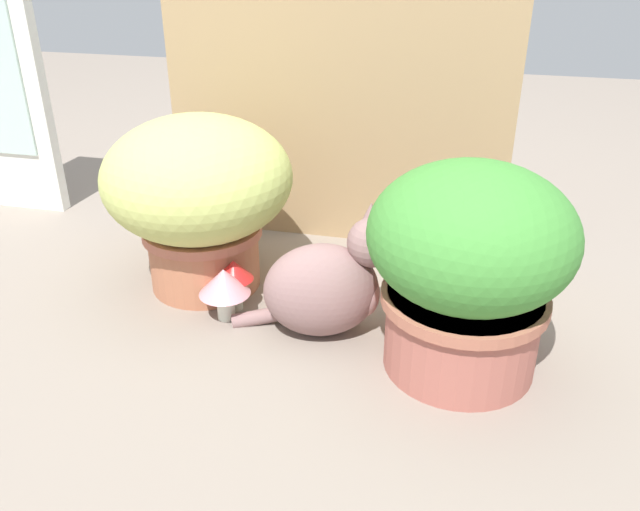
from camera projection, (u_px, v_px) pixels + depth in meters
ground_plane at (283, 315)px, 1.58m from camera, size 6.00×6.00×0.00m
cardboard_backdrop at (336, 92)px, 1.78m from camera, size 0.97×0.03×0.86m
window_panel_white at (0, 80)px, 1.99m from camera, size 0.29×0.05×0.82m
grass_planter at (199, 192)px, 1.60m from camera, size 0.46×0.46×0.44m
leafy_planter at (468, 263)px, 1.29m from camera, size 0.41×0.41×0.45m
cat at (329, 285)px, 1.46m from camera, size 0.39×0.24×0.32m
mushroom_ornament_red at (234, 275)px, 1.56m from camera, size 0.09×0.09×0.13m
mushroom_ornament_pink at (224, 284)px, 1.53m from camera, size 0.12×0.12×0.13m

